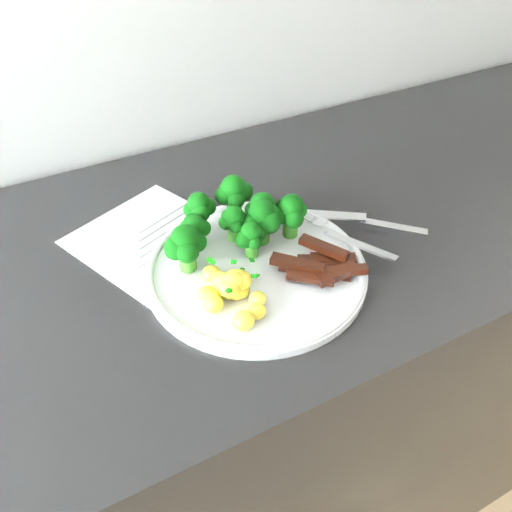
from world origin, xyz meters
name	(u,v)px	position (x,y,z in m)	size (l,w,h in m)	color
counter	(206,428)	(-0.10, 1.67, 0.45)	(2.43, 0.61, 0.91)	black
recipe_paper	(170,248)	(-0.11, 1.69, 0.91)	(0.29, 0.34, 0.00)	white
plate	(256,268)	(-0.02, 1.59, 0.92)	(0.30, 0.30, 0.02)	white
broccoli	(237,218)	(-0.02, 1.65, 0.96)	(0.22, 0.13, 0.08)	#2B6A18
potatoes	(232,289)	(-0.08, 1.55, 0.94)	(0.08, 0.12, 0.04)	#FFF25C
beef_strips	(321,266)	(0.05, 1.54, 0.93)	(0.12, 0.10, 0.03)	black
fork	(345,237)	(0.12, 1.58, 0.93)	(0.08, 0.17, 0.02)	silver
knife	(374,224)	(0.18, 1.59, 0.92)	(0.18, 0.15, 0.02)	silver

